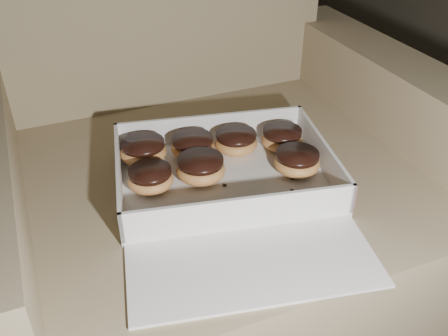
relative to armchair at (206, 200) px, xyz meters
name	(u,v)px	position (x,y,z in m)	size (l,w,h in m)	color
armchair	(206,200)	(0.00, 0.00, 0.00)	(0.90, 0.76, 0.94)	#8F7E5B
bakery_box	(230,188)	(-0.01, -0.15, 0.14)	(0.43, 0.48, 0.06)	white
donut_a	(236,141)	(0.05, -0.04, 0.15)	(0.08, 0.08, 0.04)	#E99651
donut_b	(150,178)	(-0.13, -0.10, 0.15)	(0.08, 0.08, 0.04)	#E99651
donut_c	(201,168)	(-0.05, -0.10, 0.16)	(0.08, 0.08, 0.04)	#E99651
donut_d	(297,162)	(0.12, -0.15, 0.15)	(0.08, 0.08, 0.04)	#E99651
donut_e	(282,138)	(0.13, -0.07, 0.15)	(0.08, 0.08, 0.04)	#E99651
donut_f	(193,146)	(-0.03, -0.03, 0.15)	(0.08, 0.08, 0.04)	#E99651
donut_g	(143,151)	(-0.12, -0.01, 0.15)	(0.08, 0.08, 0.04)	#E99651
crumb_a	(191,209)	(-0.09, -0.18, 0.13)	(0.01, 0.01, 0.00)	black
crumb_b	(225,185)	(-0.02, -0.14, 0.13)	(0.01, 0.01, 0.00)	black
crumb_c	(292,190)	(0.08, -0.19, 0.13)	(0.01, 0.01, 0.00)	black
crumb_d	(292,179)	(0.10, -0.16, 0.13)	(0.01, 0.01, 0.00)	black
crumb_e	(196,223)	(-0.09, -0.21, 0.13)	(0.01, 0.01, 0.00)	black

